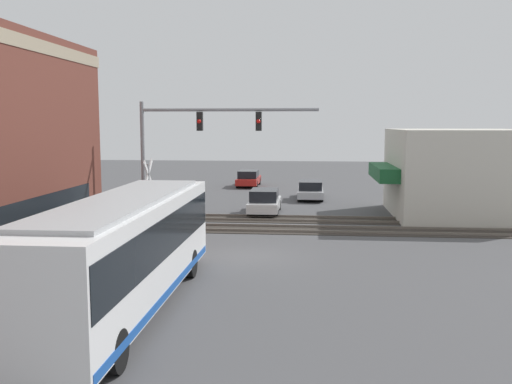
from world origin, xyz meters
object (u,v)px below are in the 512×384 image
at_px(crossing_signal, 149,191).
at_px(parked_car_white, 265,202).
at_px(city_bus, 125,249).
at_px(parked_car_red, 249,179).
at_px(parked_car_silver, 310,190).
at_px(pedestrian_at_crossing, 160,217).

bearing_deg(crossing_signal, parked_car_white, -30.69).
xyz_separation_m(city_bus, parked_car_white, (18.61, -2.60, -1.17)).
relative_size(parked_car_white, parked_car_red, 0.93).
relative_size(parked_car_silver, pedestrian_at_crossing, 2.75).
height_order(parked_car_silver, parked_car_red, parked_car_red).
bearing_deg(crossing_signal, parked_car_red, -5.64).
distance_m(parked_car_silver, parked_car_red, 9.70).
bearing_deg(parked_car_silver, pedestrian_at_crossing, 152.20).
bearing_deg(crossing_signal, pedestrian_at_crossing, -14.60).
relative_size(city_bus, parked_car_white, 2.71).
height_order(parked_car_white, parked_car_silver, parked_car_white).
distance_m(crossing_signal, parked_car_silver, 16.98).
height_order(city_bus, parked_car_white, city_bus).
bearing_deg(parked_car_white, parked_car_silver, -22.29).
height_order(parked_car_white, parked_car_red, parked_car_white).
height_order(city_bus, parked_car_red, city_bus).
xyz_separation_m(crossing_signal, parked_car_white, (8.22, -4.88, -1.61)).
bearing_deg(pedestrian_at_crossing, parked_car_silver, -27.80).
xyz_separation_m(city_bus, parked_car_silver, (25.44, -5.40, -1.21)).
distance_m(city_bus, pedestrian_at_crossing, 11.57).
distance_m(crossing_signal, parked_car_red, 23.28).
bearing_deg(pedestrian_at_crossing, city_bus, -169.85).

